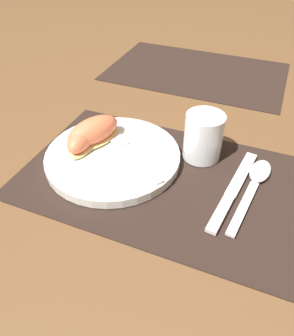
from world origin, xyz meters
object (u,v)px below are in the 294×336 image
Objects in this scene: juice_glass at (203,139)px; citrus_wedge_1 at (83,138)px; citrus_wedge_0 at (93,132)px; knife at (233,191)px; fork at (125,148)px; spoon at (256,180)px; plate at (113,157)px.

juice_glass is 0.85× the size of citrus_wedge_1.
juice_glass reaches higher than citrus_wedge_0.
knife is 1.23× the size of fork.
juice_glass reaches higher than fork.
fork is 0.07m from citrus_wedge_0.
spoon reaches higher than knife.
juice_glass is at bearing 15.59° from citrus_wedge_0.
juice_glass is 0.41× the size of knife.
juice_glass is at bearing 19.82° from citrus_wedge_1.
juice_glass is at bearing 23.33° from fork.
citrus_wedge_0 is (-0.07, 0.00, 0.02)m from fork.
spoon is at bearing 8.78° from plate.
knife is 1.71× the size of citrus_wedge_0.
knife is 1.09× the size of spoon.
fork is at bearing -175.11° from spoon.
plate is at bearing -0.18° from citrus_wedge_1.
citrus_wedge_1 is (-0.08, -0.02, 0.01)m from fork.
citrus_wedge_1 is (-0.06, 0.00, 0.02)m from plate.
citrus_wedge_1 is at bearing -119.67° from citrus_wedge_0.
citrus_wedge_1 is (-0.28, 0.00, 0.03)m from knife.
citrus_wedge_0 reaches higher than citrus_wedge_1.
plate is 0.03m from fork.
knife is at bearing -4.32° from citrus_wedge_0.
citrus_wedge_1 is (-0.01, -0.02, -0.00)m from citrus_wedge_0.
fork is 1.70× the size of citrus_wedge_1.
knife is (0.07, -0.07, -0.03)m from juice_glass.
spoon is 0.31m from citrus_wedge_1.
juice_glass is at bearing 27.04° from plate.
juice_glass is 0.14m from fork.
knife is 0.20m from fork.
citrus_wedge_1 reaches higher than fork.
plate is 1.16× the size of knife.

